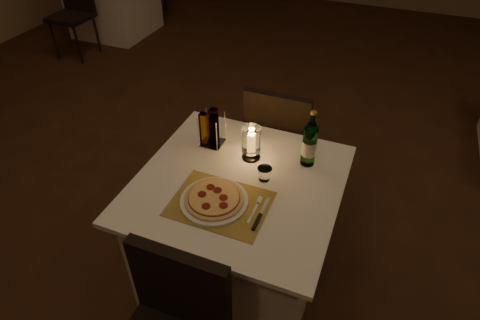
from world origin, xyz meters
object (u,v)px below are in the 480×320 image
at_px(chair_far, 279,135).
at_px(hurricane_candle, 251,141).
at_px(water_bottle, 310,143).
at_px(pizza, 214,198).
at_px(neighbor_table_left, 114,4).
at_px(tumbler, 264,174).
at_px(plate, 214,201).
at_px(main_table, 239,230).

height_order(chair_far, hurricane_candle, hurricane_candle).
distance_m(chair_far, water_bottle, 0.62).
xyz_separation_m(pizza, neighbor_table_left, (-2.89, 3.14, -0.39)).
height_order(chair_far, pizza, chair_far).
bearing_deg(pizza, tumbler, 55.49).
distance_m(plate, hurricane_candle, 0.39).
distance_m(chair_far, neighbor_table_left, 3.71).
height_order(tumbler, neighbor_table_left, tumbler).
height_order(main_table, water_bottle, water_bottle).
bearing_deg(plate, neighbor_table_left, 132.63).
distance_m(main_table, hurricane_candle, 0.52).
distance_m(tumbler, water_bottle, 0.28).
relative_size(chair_far, plate, 2.81).
distance_m(chair_far, tumbler, 0.70).
relative_size(plate, pizza, 1.14).
bearing_deg(hurricane_candle, plate, -96.36).
distance_m(pizza, hurricane_candle, 0.39).
bearing_deg(main_table, tumbler, 27.40).
bearing_deg(pizza, water_bottle, 53.32).
xyz_separation_m(pizza, tumbler, (0.16, 0.24, 0.01)).
distance_m(main_table, plate, 0.42).
xyz_separation_m(chair_far, neighbor_table_left, (-2.94, 2.25, -0.18)).
relative_size(plate, hurricane_candle, 1.67).
bearing_deg(neighbor_table_left, main_table, -45.19).
bearing_deg(water_bottle, main_table, -136.73).
height_order(hurricane_candle, neighbor_table_left, hurricane_candle).
bearing_deg(tumbler, main_table, -152.60).
relative_size(tumbler, hurricane_candle, 0.38).
height_order(chair_far, tumbler, chair_far).
height_order(water_bottle, hurricane_candle, water_bottle).
xyz_separation_m(main_table, hurricane_candle, (-0.01, 0.20, 0.48)).
height_order(pizza, water_bottle, water_bottle).
xyz_separation_m(main_table, water_bottle, (0.28, 0.26, 0.49)).
height_order(plate, pizza, pizza).
distance_m(chair_far, hurricane_candle, 0.60).
bearing_deg(water_bottle, chair_far, 122.04).
height_order(chair_far, plate, chair_far).
bearing_deg(tumbler, plate, -124.51).
relative_size(hurricane_candle, neighbor_table_left, 0.19).
xyz_separation_m(plate, tumbler, (0.16, 0.24, 0.03)).
xyz_separation_m(pizza, water_bottle, (0.33, 0.44, 0.10)).
bearing_deg(hurricane_candle, chair_far, 89.13).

